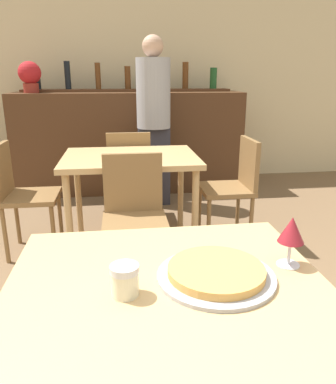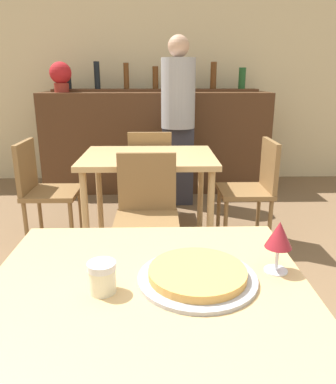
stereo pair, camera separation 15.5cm
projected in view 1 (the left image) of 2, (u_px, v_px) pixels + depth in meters
name	position (u px, v px, depth m)	size (l,w,h in m)	color
wall_back	(127.00, 69.00, 4.64)	(8.00, 0.05, 2.80)	beige
dining_table_near	(168.00, 313.00, 1.08)	(0.92, 0.82, 0.76)	tan
dining_table_far	(131.00, 167.00, 2.84)	(1.00, 0.76, 0.74)	tan
bar_counter	(130.00, 142.00, 4.41)	(2.60, 0.56, 1.14)	#4C2D19
bar_back_shelf	(130.00, 86.00, 4.36)	(2.39, 0.24, 0.34)	#4C2D19
chair_far_side_front	(134.00, 211.00, 2.36)	(0.40, 0.40, 0.85)	olive
chair_far_side_back	(129.00, 169.00, 3.42)	(0.40, 0.40, 0.85)	olive
chair_far_side_left	(20.00, 190.00, 2.79)	(0.40, 0.40, 0.85)	olive
chair_far_side_right	(235.00, 182.00, 2.99)	(0.40, 0.40, 0.85)	olive
pizza_tray	(216.00, 273.00, 1.08)	(0.34, 0.34, 0.04)	#A3A3A8
cheese_shaker	(125.00, 280.00, 0.99)	(0.08, 0.08, 0.09)	beige
person_standing	(154.00, 117.00, 3.79)	(0.34, 0.34, 1.70)	#2D2D38
wine_glass	(292.00, 231.00, 1.13)	(0.08, 0.08, 0.16)	silver
potted_plant	(30.00, 75.00, 4.01)	(0.24, 0.24, 0.33)	maroon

